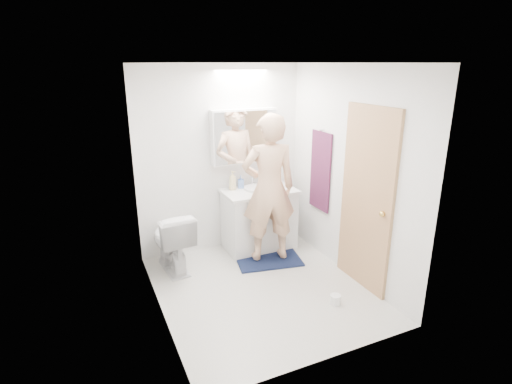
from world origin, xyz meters
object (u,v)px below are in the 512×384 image
toilet (172,240)px  soap_bottle_a (233,180)px  medicine_cabinet (244,136)px  soap_bottle_b (241,182)px  vanity_cabinet (259,220)px  person (269,189)px  toothbrush_cup (265,182)px  toilet_paper_roll (335,299)px

toilet → soap_bottle_a: size_ratio=2.99×
medicine_cabinet → toilet: 1.60m
toilet → soap_bottle_b: bearing=-168.7°
soap_bottle_a → soap_bottle_b: bearing=13.3°
medicine_cabinet → soap_bottle_b: size_ratio=5.21×
vanity_cabinet → person: size_ratio=0.50×
person → medicine_cabinet: bearing=-73.2°
soap_bottle_a → toothbrush_cup: 0.48m
medicine_cabinet → toilet_paper_roll: medicine_cabinet is taller
toothbrush_cup → toilet: bearing=-168.6°
medicine_cabinet → person: person is taller
vanity_cabinet → toilet_paper_roll: (0.16, -1.56, -0.34)m
person → toilet_paper_roll: person is taller
soap_bottle_b → medicine_cabinet: bearing=24.7°
vanity_cabinet → soap_bottle_b: size_ratio=5.33×
vanity_cabinet → toothbrush_cup: (0.16, 0.16, 0.48)m
person → toilet_paper_roll: 1.49m
person → soap_bottle_a: 0.60m
vanity_cabinet → soap_bottle_b: (-0.18, 0.18, 0.51)m
person → soap_bottle_b: bearing=-66.6°
person → soap_bottle_a: bearing=-54.1°
soap_bottle_a → toothbrush_cup: bearing=1.2°
medicine_cabinet → soap_bottle_a: bearing=-162.7°
vanity_cabinet → toilet: (-1.21, -0.11, -0.01)m
toilet_paper_roll → soap_bottle_b: bearing=101.1°
person → soap_bottle_a: (-0.26, 0.55, -0.01)m
vanity_cabinet → soap_bottle_a: soap_bottle_a is taller
toilet → soap_bottle_b: size_ratio=4.45×
soap_bottle_b → toilet_paper_roll: size_ratio=1.53×
soap_bottle_a → person: bearing=-64.7°
toothbrush_cup → toilet_paper_roll: 1.90m
toothbrush_cup → toilet_paper_roll: (-0.00, -1.72, -0.82)m
person → soap_bottle_b: (-0.13, 0.58, -0.05)m
vanity_cabinet → medicine_cabinet: (-0.12, 0.21, 1.11)m
person → soap_bottle_b: size_ratio=10.77×
toilet → toilet_paper_roll: toilet is taller
toilet → toothbrush_cup: size_ratio=7.70×
vanity_cabinet → soap_bottle_a: bearing=154.1°
soap_bottle_a → toilet_paper_roll: bearing=-74.7°
medicine_cabinet → person: (0.07, -0.61, -0.54)m
person → toothbrush_cup: (0.21, 0.56, -0.09)m
medicine_cabinet → toothbrush_cup: bearing=-10.1°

